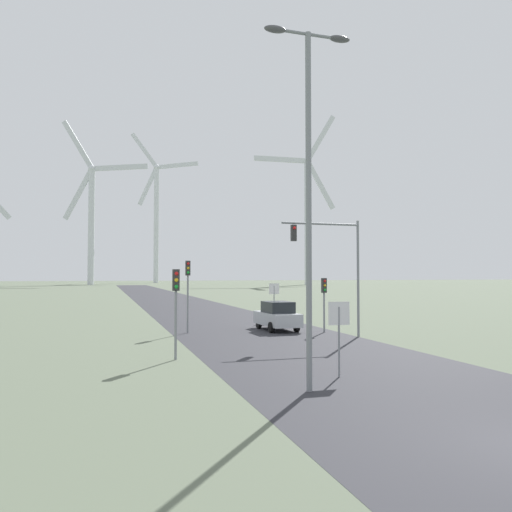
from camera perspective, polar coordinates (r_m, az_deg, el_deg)
name	(u,v)px	position (r m, az deg, el deg)	size (l,w,h in m)	color
road_surface	(187,306)	(56.49, -7.92, -5.72)	(10.00, 240.00, 0.01)	#2D2D33
streetlamp	(308,168)	(15.64, 6.02, 10.02)	(2.86, 0.32, 11.10)	gray
stop_sign_near	(339,324)	(17.64, 9.45, -7.70)	(0.81, 0.07, 2.59)	gray
stop_sign_far	(274,295)	(37.69, 2.08, -4.46)	(0.81, 0.07, 2.88)	gray
traffic_light_post_near_left	(176,293)	(21.09, -9.14, -4.22)	(0.28, 0.33, 3.76)	gray
traffic_light_post_near_right	(324,292)	(30.95, 7.79, -4.15)	(0.28, 0.34, 3.33)	gray
traffic_light_post_mid_left	(188,280)	(30.64, -7.80, -2.75)	(0.28, 0.34, 4.39)	gray
traffic_light_mast_overhead	(333,254)	(28.44, 8.83, 0.24)	(4.71, 0.35, 6.63)	gray
car_approaching	(277,316)	(31.96, 2.45, -6.86)	(1.98, 4.17, 1.83)	#B7BCC1
wind_turbine_left	(92,211)	(186.94, -18.29, 4.87)	(29.66, 12.36, 59.18)	silver
wind_turbine_center	(156,213)	(226.62, -11.32, 4.87)	(29.36, 7.52, 66.93)	silver
wind_turbine_right	(307,208)	(181.40, 5.91, 5.52)	(30.32, 3.46, 62.15)	silver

